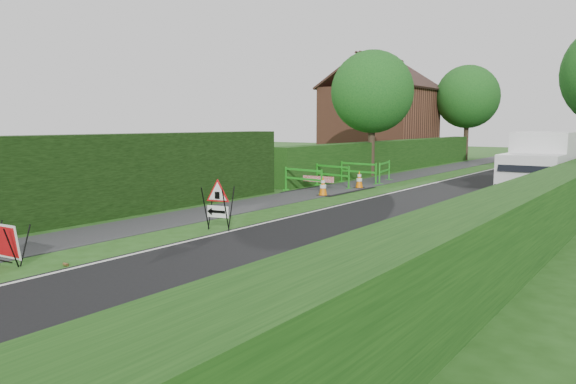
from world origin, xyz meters
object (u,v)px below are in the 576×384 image
Objects in this scene: triangle_sign at (217,201)px; works_van at (541,162)px; red_rect_sign at (3,242)px; hatchback_car at (530,161)px.

triangle_sign is 0.21× the size of works_van.
red_rect_sign is at bearing -109.72° from works_van.
triangle_sign is at bearing 73.85° from red_rect_sign.
works_van is (5.32, 13.19, 0.51)m from triangle_sign.
triangle_sign is 14.24m from works_van.
triangle_sign is 0.29× the size of hatchback_car.
works_van is (6.39, 18.32, 0.83)m from red_rect_sign.
red_rect_sign is 5.24m from triangle_sign.
works_van reaches higher than triangle_sign.
red_rect_sign is 0.88× the size of triangle_sign.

